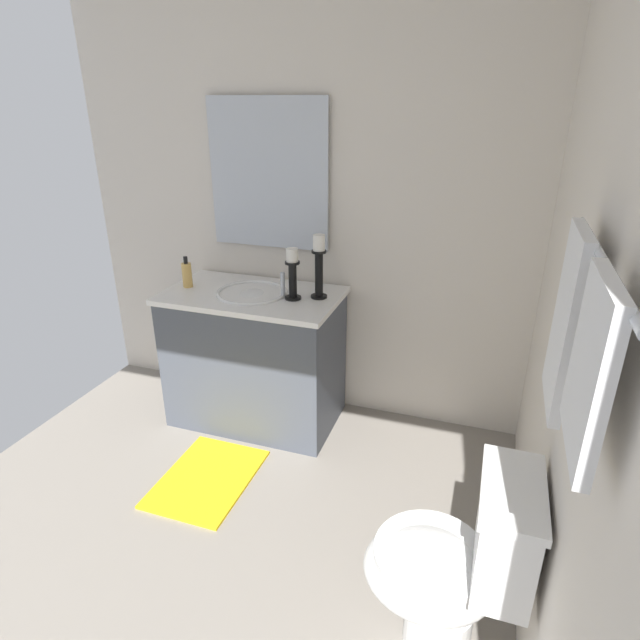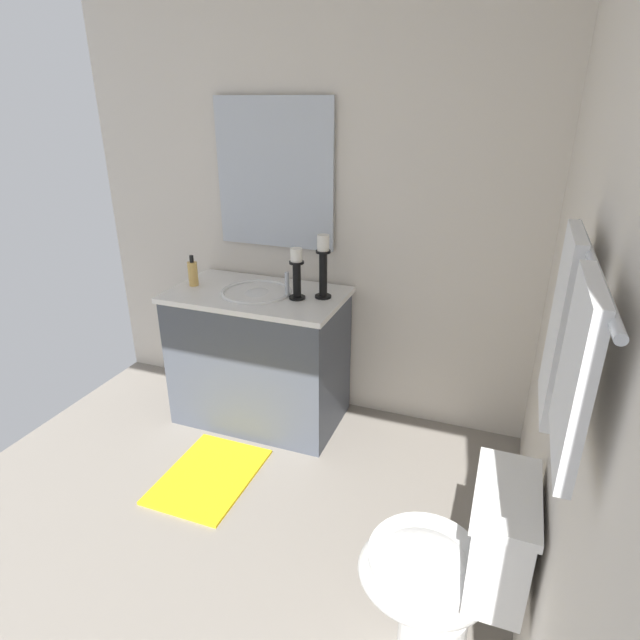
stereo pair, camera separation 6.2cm
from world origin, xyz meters
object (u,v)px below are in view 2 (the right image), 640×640
towel_bar (593,263)px  sink_basin (257,299)px  candle_holder_short (297,273)px  toilet (445,570)px  towel_center (576,373)px  mirror (274,174)px  vanity_cabinet (260,356)px  soap_bottle (193,273)px  towel_near_vanity (560,324)px  candle_holder_tall (323,265)px  bath_mat (209,476)px

towel_bar → sink_basin: bearing=-131.7°
sink_basin → candle_holder_short: (0.01, 0.25, 0.19)m
candle_holder_short → toilet: candle_holder_short is taller
sink_basin → towel_bar: size_ratio=0.51×
sink_basin → towel_center: 2.18m
sink_basin → mirror: 0.71m
sink_basin → mirror: size_ratio=0.49×
candle_holder_short → towel_center: (1.50, 1.20, 0.39)m
vanity_cabinet → sink_basin: bearing=90.0°
toilet → towel_bar: towel_bar is taller
towel_bar → towel_center: 0.25m
soap_bottle → towel_near_vanity: towel_near_vanity is taller
sink_basin → soap_bottle: size_ratio=2.23×
mirror → candle_holder_tall: 0.61m
vanity_cabinet → bath_mat: 0.74m
sink_basin → bath_mat: (0.63, -0.00, -0.77)m
towel_center → towel_bar: bearing=174.8°
sink_basin → towel_bar: bearing=48.3°
sink_basin → towel_center: bearing=44.0°
mirror → soap_bottle: (0.30, -0.40, -0.54)m
towel_near_vanity → vanity_cabinet: bearing=-127.4°
mirror → candle_holder_tall: bearing=59.5°
mirror → toilet: size_ratio=1.10×
towel_center → vanity_cabinet: bearing=-136.0°
mirror → towel_bar: (1.59, 1.47, 0.09)m
vanity_cabinet → soap_bottle: (0.02, -0.40, 0.48)m
mirror → toilet: 2.16m
candle_holder_short → bath_mat: size_ratio=0.47×
candle_holder_short → candle_holder_tall: bearing=117.4°
toilet → towel_center: 1.08m
vanity_cabinet → sink_basin: sink_basin is taller
soap_bottle → toilet: 2.06m
soap_bottle → candle_holder_short: bearing=90.9°
bath_mat → soap_bottle: bearing=-146.6°
candle_holder_tall → candle_holder_short: bearing=-62.6°
vanity_cabinet → towel_near_vanity: size_ratio=2.07×
sink_basin → towel_bar: (1.31, 1.47, 0.74)m
sink_basin → mirror: bearing=-179.8°
candle_holder_short → vanity_cabinet: bearing=-92.0°
sink_basin → candle_holder_short: 0.31m
towel_center → candle_holder_tall: bearing=-145.5°
vanity_cabinet → toilet: (1.13, 1.25, -0.04)m
vanity_cabinet → towel_near_vanity: towel_near_vanity is taller
sink_basin → candle_holder_tall: size_ratio=1.15×
towel_near_vanity → towel_center: size_ratio=1.35×
towel_center → candle_holder_short: bearing=-141.3°
soap_bottle → towel_bar: bearing=55.4°
sink_basin → bath_mat: size_ratio=0.67×
vanity_cabinet → towel_center: 2.30m
candle_holder_tall → towel_center: 1.93m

